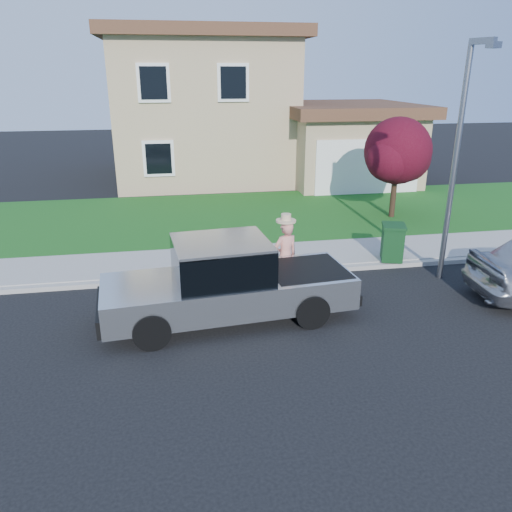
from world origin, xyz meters
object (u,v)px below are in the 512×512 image
Objects in this scene: pickup_truck at (227,283)px; trash_bin at (393,242)px; street_lamp at (459,151)px; woman at (285,255)px; ornamental_tree at (398,154)px.

pickup_truck reaches higher than trash_bin.
pickup_truck is 0.97× the size of street_lamp.
woman is 0.34× the size of street_lamp.
woman is 7.73m from ornamental_tree.
ornamental_tree reaches higher than trash_bin.
trash_bin is at bearing 107.61° from street_lamp.
woman is 0.55× the size of ornamental_tree.
street_lamp is at bearing 7.17° from pickup_truck.
woman reaches higher than trash_bin.
ornamental_tree is at bearing -153.17° from woman.
street_lamp is (5.70, 1.27, 2.43)m from pickup_truck.
street_lamp reaches higher than woman.
trash_bin is 0.17× the size of street_lamp.
woman is (1.53, 1.22, 0.09)m from pickup_truck.
ornamental_tree is 0.61× the size of street_lamp.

